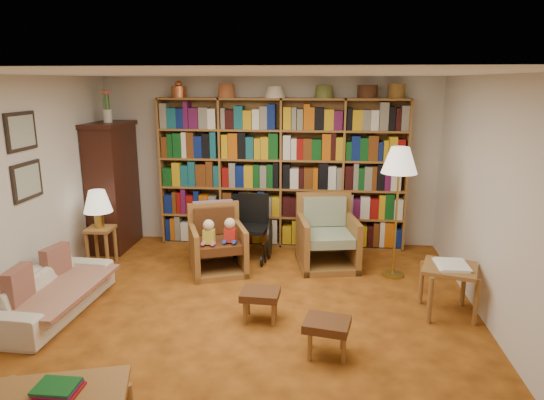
# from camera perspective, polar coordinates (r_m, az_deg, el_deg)

# --- Properties ---
(floor) EXTENTS (5.00, 5.00, 0.00)m
(floor) POSITION_cam_1_polar(r_m,az_deg,el_deg) (5.34, -3.27, -13.31)
(floor) COLOR #AF5D1B
(floor) RESTS_ON ground
(ceiling) EXTENTS (5.00, 5.00, 0.00)m
(ceiling) POSITION_cam_1_polar(r_m,az_deg,el_deg) (4.75, -3.70, 14.61)
(ceiling) COLOR white
(ceiling) RESTS_ON wall_back
(wall_back) EXTENTS (5.00, 0.00, 5.00)m
(wall_back) POSITION_cam_1_polar(r_m,az_deg,el_deg) (7.33, -0.35, 4.53)
(wall_back) COLOR silver
(wall_back) RESTS_ON floor
(wall_front) EXTENTS (5.00, 0.00, 5.00)m
(wall_front) POSITION_cam_1_polar(r_m,az_deg,el_deg) (2.60, -12.52, -13.54)
(wall_front) COLOR silver
(wall_front) RESTS_ON floor
(wall_left) EXTENTS (0.00, 5.00, 5.00)m
(wall_left) POSITION_cam_1_polar(r_m,az_deg,el_deg) (5.84, -28.47, 0.44)
(wall_left) COLOR silver
(wall_left) RESTS_ON floor
(wall_right) EXTENTS (0.00, 5.00, 5.00)m
(wall_right) POSITION_cam_1_polar(r_m,az_deg,el_deg) (5.13, 25.26, -0.85)
(wall_right) COLOR silver
(wall_right) RESTS_ON floor
(bookshelf) EXTENTS (3.60, 0.30, 2.42)m
(bookshelf) POSITION_cam_1_polar(r_m,az_deg,el_deg) (7.15, 1.10, 3.66)
(bookshelf) COLOR olive
(bookshelf) RESTS_ON floor
(curio_cabinet) EXTENTS (0.50, 0.95, 2.40)m
(curio_cabinet) POSITION_cam_1_polar(r_m,az_deg,el_deg) (7.49, -18.20, 1.74)
(curio_cabinet) COLOR #38180F
(curio_cabinet) RESTS_ON floor
(framed_pictures) EXTENTS (0.03, 0.52, 0.97)m
(framed_pictures) POSITION_cam_1_polar(r_m,az_deg,el_deg) (6.01, -27.13, 4.58)
(framed_pictures) COLOR black
(framed_pictures) RESTS_ON wall_left
(sofa) EXTENTS (1.64, 0.69, 0.47)m
(sofa) POSITION_cam_1_polar(r_m,az_deg,el_deg) (5.77, -24.45, -9.87)
(sofa) COLOR beige
(sofa) RESTS_ON floor
(sofa_throw) EXTENTS (0.82, 1.46, 0.04)m
(sofa_throw) POSITION_cam_1_polar(r_m,az_deg,el_deg) (5.72, -24.07, -9.34)
(sofa_throw) COLOR #CBB094
(sofa_throw) RESTS_ON sofa
(cushion_left) EXTENTS (0.18, 0.39, 0.37)m
(cushion_left) POSITION_cam_1_polar(r_m,az_deg,el_deg) (6.04, -24.08, -6.61)
(cushion_left) COLOR maroon
(cushion_left) RESTS_ON sofa
(cushion_right) EXTENTS (0.14, 0.39, 0.39)m
(cushion_right) POSITION_cam_1_polar(r_m,az_deg,el_deg) (5.49, -27.68, -9.03)
(cushion_right) COLOR maroon
(cushion_right) RESTS_ON sofa
(side_table_lamp) EXTENTS (0.36, 0.36, 0.52)m
(side_table_lamp) POSITION_cam_1_polar(r_m,az_deg,el_deg) (6.94, -19.49, -4.28)
(side_table_lamp) COLOR olive
(side_table_lamp) RESTS_ON floor
(table_lamp) EXTENTS (0.38, 0.38, 0.51)m
(table_lamp) POSITION_cam_1_polar(r_m,az_deg,el_deg) (6.81, -19.83, -0.28)
(table_lamp) COLOR #B49539
(table_lamp) RESTS_ON side_table_lamp
(armchair_leather) EXTENTS (0.94, 0.93, 0.88)m
(armchair_leather) POSITION_cam_1_polar(r_m,az_deg,el_deg) (6.42, -6.23, -5.10)
(armchair_leather) COLOR olive
(armchair_leather) RESTS_ON floor
(armchair_sage) EXTENTS (0.90, 0.92, 0.94)m
(armchair_sage) POSITION_cam_1_polar(r_m,az_deg,el_deg) (6.62, 6.54, -4.51)
(armchair_sage) COLOR olive
(armchair_sage) RESTS_ON floor
(wheelchair) EXTENTS (0.51, 0.72, 0.90)m
(wheelchair) POSITION_cam_1_polar(r_m,az_deg,el_deg) (6.82, -2.32, -3.44)
(wheelchair) COLOR black
(wheelchair) RESTS_ON floor
(floor_lamp) EXTENTS (0.44, 0.44, 1.66)m
(floor_lamp) POSITION_cam_1_polar(r_m,az_deg,el_deg) (6.10, 14.76, 3.93)
(floor_lamp) COLOR #B49539
(floor_lamp) RESTS_ON floor
(side_table_papers) EXTENTS (0.66, 0.66, 0.58)m
(side_table_papers) POSITION_cam_1_polar(r_m,az_deg,el_deg) (5.48, 20.13, -8.15)
(side_table_papers) COLOR olive
(side_table_papers) RESTS_ON floor
(footstool_a) EXTENTS (0.40, 0.35, 0.33)m
(footstool_a) POSITION_cam_1_polar(r_m,az_deg,el_deg) (5.11, -1.38, -11.23)
(footstool_a) COLOR #552916
(footstool_a) RESTS_ON floor
(footstool_b) EXTENTS (0.46, 0.41, 0.34)m
(footstool_b) POSITION_cam_1_polar(r_m,az_deg,el_deg) (4.54, 6.49, -14.58)
(footstool_b) COLOR #552916
(footstool_b) RESTS_ON floor
(coffee_table) EXTENTS (1.07, 0.74, 0.41)m
(coffee_table) POSITION_cam_1_polar(r_m,az_deg,el_deg) (3.91, -24.23, -20.41)
(coffee_table) COLOR olive
(coffee_table) RESTS_ON floor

